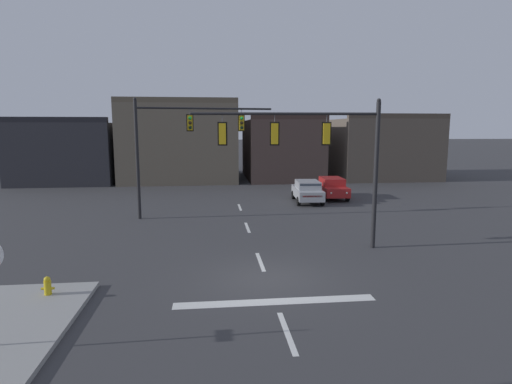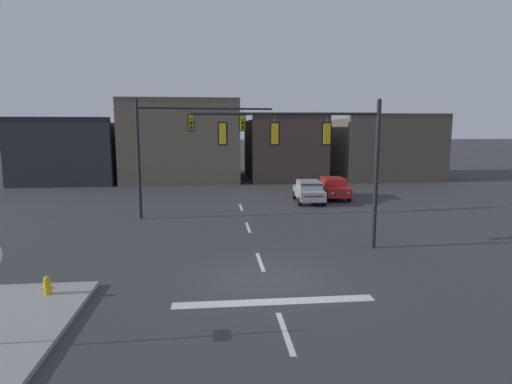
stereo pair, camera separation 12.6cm
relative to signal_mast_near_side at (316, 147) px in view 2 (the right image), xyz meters
The scene contains 9 objects.
ground_plane 6.49m from the signal_mast_near_side, 125.98° to the right, with size 400.00×400.00×0.00m, color #353538.
stop_bar_paint 7.80m from the signal_mast_near_side, 115.20° to the right, with size 6.40×0.50×0.01m, color silver.
lane_centreline 5.60m from the signal_mast_near_side, 147.80° to the right, with size 0.16×26.40×0.01m.
signal_mast_near_side is the anchor object (origin of this frame).
signal_mast_far_side 10.04m from the signal_mast_near_side, 131.21° to the left, with size 8.25×1.00×7.21m.
car_lot_nearside 14.70m from the signal_mast_near_side, 70.27° to the left, with size 2.13×4.54×1.61m.
car_lot_middle 12.65m from the signal_mast_near_side, 78.21° to the left, with size 2.15×4.55×1.61m.
fire_hydrant 11.74m from the signal_mast_near_side, 154.65° to the right, with size 0.40×0.30×0.75m.
building_row 27.98m from the signal_mast_near_side, 95.56° to the left, with size 43.09×13.60×8.32m.
Camera 2 is at (-1.83, -14.25, 5.39)m, focal length 29.06 mm.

